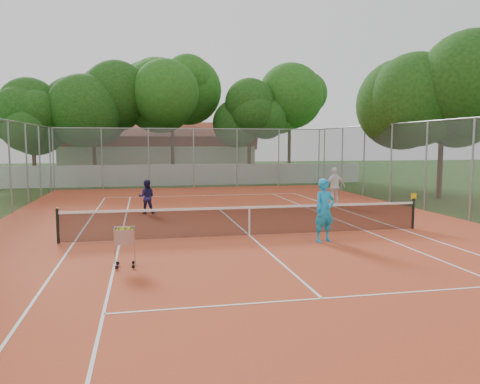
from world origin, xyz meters
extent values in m
plane|color=#163A10|center=(0.00, 0.00, 0.00)|extent=(120.00, 120.00, 0.00)
cube|color=#BA4524|center=(0.00, 0.00, 0.01)|extent=(18.00, 34.00, 0.02)
cube|color=white|center=(0.00, 0.00, 0.02)|extent=(10.98, 23.78, 0.01)
cube|color=black|center=(0.00, 0.00, 0.51)|extent=(11.88, 0.10, 0.98)
cube|color=slate|center=(0.00, 0.00, 2.00)|extent=(18.00, 34.00, 4.00)
cube|color=white|center=(0.00, 19.00, 0.75)|extent=(26.00, 0.30, 1.50)
cube|color=beige|center=(-2.00, 29.00, 2.20)|extent=(16.40, 9.00, 4.40)
cube|color=#12370D|center=(0.00, 22.00, 5.00)|extent=(29.00, 19.00, 10.00)
imported|color=#199EDC|center=(2.04, -1.42, 0.99)|extent=(0.81, 0.64, 1.94)
imported|color=#1D194C|center=(-3.25, 5.51, 0.75)|extent=(0.77, 0.63, 1.45)
imported|color=white|center=(5.67, 6.31, 0.95)|extent=(1.14, 0.60, 1.85)
cube|color=#ABAAB1|center=(-3.85, -3.23, 0.55)|extent=(0.62, 0.62, 1.06)
camera|label=1|loc=(-3.37, -14.74, 3.05)|focal=35.00mm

